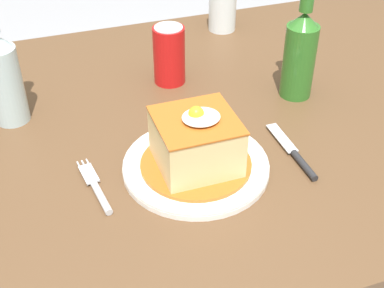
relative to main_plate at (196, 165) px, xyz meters
name	(u,v)px	position (x,y,z in m)	size (l,w,h in m)	color
dining_table	(203,154)	(0.07, 0.15, -0.10)	(1.43, 0.91, 0.73)	brown
main_plate	(196,165)	(0.00, 0.00, 0.00)	(0.25, 0.25, 0.02)	white
sandwich_meal	(196,143)	(0.00, 0.00, 0.05)	(0.19, 0.19, 0.12)	#B75B1E
fork	(97,190)	(-0.17, 0.00, 0.00)	(0.03, 0.14, 0.01)	silver
knife	(297,157)	(0.17, -0.03, 0.00)	(0.02, 0.17, 0.01)	#262628
soda_can	(169,55)	(0.05, 0.30, 0.05)	(0.07, 0.07, 0.12)	red
beer_bottle_clear	(3,74)	(-0.28, 0.26, 0.09)	(0.06, 0.06, 0.27)	#ADC6CC
beer_bottle_green	(300,50)	(0.27, 0.16, 0.09)	(0.06, 0.06, 0.27)	#2D6B23
drinking_glass	(222,12)	(0.25, 0.50, 0.04)	(0.07, 0.07, 0.10)	#3F2314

